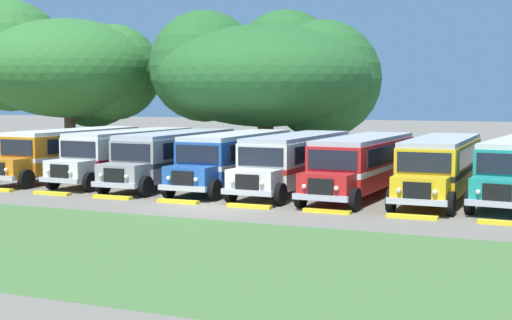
# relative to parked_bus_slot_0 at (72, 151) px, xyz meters

# --- Properties ---
(ground_plane) EXTENTS (220.00, 220.00, 0.00)m
(ground_plane) POSITION_rel_parked_bus_slot_0_xyz_m (12.20, -6.82, -1.58)
(ground_plane) COLOR slate
(foreground_grass_strip) EXTENTS (80.00, 11.33, 0.01)m
(foreground_grass_strip) POSITION_rel_parked_bus_slot_0_xyz_m (12.20, -15.23, -1.58)
(foreground_grass_strip) COLOR #4C7538
(foreground_grass_strip) RESTS_ON ground_plane
(parked_bus_slot_0) EXTENTS (3.22, 10.92, 2.82)m
(parked_bus_slot_0) POSITION_rel_parked_bus_slot_0_xyz_m (0.00, 0.00, 0.00)
(parked_bus_slot_0) COLOR orange
(parked_bus_slot_0) RESTS_ON ground_plane
(parked_bus_slot_1) EXTENTS (3.17, 10.91, 2.82)m
(parked_bus_slot_1) POSITION_rel_parked_bus_slot_0_xyz_m (3.71, 0.25, 0.00)
(parked_bus_slot_1) COLOR silver
(parked_bus_slot_1) RESTS_ON ground_plane
(parked_bus_slot_2) EXTENTS (2.71, 10.84, 2.82)m
(parked_bus_slot_2) POSITION_rel_parked_bus_slot_0_xyz_m (6.97, -0.28, 0.00)
(parked_bus_slot_2) COLOR #9E9993
(parked_bus_slot_2) RESTS_ON ground_plane
(parked_bus_slot_3) EXTENTS (2.69, 10.84, 2.82)m
(parked_bus_slot_3) POSITION_rel_parked_bus_slot_0_xyz_m (10.46, -0.06, 0.00)
(parked_bus_slot_3) COLOR #23519E
(parked_bus_slot_3) RESTS_ON ground_plane
(parked_bus_slot_4) EXTENTS (2.91, 10.87, 2.82)m
(parked_bus_slot_4) POSITION_rel_parked_bus_slot_0_xyz_m (13.86, -0.25, 0.00)
(parked_bus_slot_4) COLOR silver
(parked_bus_slot_4) RESTS_ON ground_plane
(parked_bus_slot_5) EXTENTS (3.07, 10.89, 2.82)m
(parked_bus_slot_5) POSITION_rel_parked_bus_slot_0_xyz_m (17.36, -0.53, 0.00)
(parked_bus_slot_5) COLOR red
(parked_bus_slot_5) RESTS_ON ground_plane
(parked_bus_slot_6) EXTENTS (2.68, 10.84, 2.82)m
(parked_bus_slot_6) POSITION_rel_parked_bus_slot_0_xyz_m (20.97, -0.15, 0.00)
(parked_bus_slot_6) COLOR yellow
(parked_bus_slot_6) RESTS_ON ground_plane
(curb_wheelstop_1) EXTENTS (2.00, 0.36, 0.15)m
(curb_wheelstop_1) POSITION_rel_parked_bus_slot_0_xyz_m (3.54, -6.25, -1.51)
(curb_wheelstop_1) COLOR yellow
(curb_wheelstop_1) RESTS_ON ground_plane
(curb_wheelstop_2) EXTENTS (2.00, 0.36, 0.15)m
(curb_wheelstop_2) POSITION_rel_parked_bus_slot_0_xyz_m (7.00, -6.25, -1.51)
(curb_wheelstop_2) COLOR yellow
(curb_wheelstop_2) RESTS_ON ground_plane
(curb_wheelstop_3) EXTENTS (2.00, 0.36, 0.15)m
(curb_wheelstop_3) POSITION_rel_parked_bus_slot_0_xyz_m (10.47, -6.25, -1.51)
(curb_wheelstop_3) COLOR yellow
(curb_wheelstop_3) RESTS_ON ground_plane
(curb_wheelstop_4) EXTENTS (2.00, 0.36, 0.15)m
(curb_wheelstop_4) POSITION_rel_parked_bus_slot_0_xyz_m (13.94, -6.25, -1.51)
(curb_wheelstop_4) COLOR yellow
(curb_wheelstop_4) RESTS_ON ground_plane
(curb_wheelstop_5) EXTENTS (2.00, 0.36, 0.15)m
(curb_wheelstop_5) POSITION_rel_parked_bus_slot_0_xyz_m (17.40, -6.25, -1.51)
(curb_wheelstop_5) COLOR yellow
(curb_wheelstop_5) RESTS_ON ground_plane
(curb_wheelstop_6) EXTENTS (2.00, 0.36, 0.15)m
(curb_wheelstop_6) POSITION_rel_parked_bus_slot_0_xyz_m (20.87, -6.25, -1.51)
(curb_wheelstop_6) COLOR yellow
(curb_wheelstop_6) RESTS_ON ground_plane
(curb_wheelstop_7) EXTENTS (2.00, 0.36, 0.15)m
(curb_wheelstop_7) POSITION_rel_parked_bus_slot_0_xyz_m (24.33, -6.25, -1.51)
(curb_wheelstop_7) COLOR yellow
(curb_wheelstop_7) RESTS_ON ground_plane
(broad_shade_tree) EXTENTS (15.16, 14.99, 10.88)m
(broad_shade_tree) POSITION_rel_parked_bus_slot_0_xyz_m (7.62, 11.65, 4.70)
(broad_shade_tree) COLOR brown
(broad_shade_tree) RESTS_ON ground_plane
(secondary_tree) EXTENTS (14.86, 13.27, 11.78)m
(secondary_tree) POSITION_rel_parked_bus_slot_0_xyz_m (-7.91, 9.87, 5.19)
(secondary_tree) COLOR brown
(secondary_tree) RESTS_ON ground_plane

